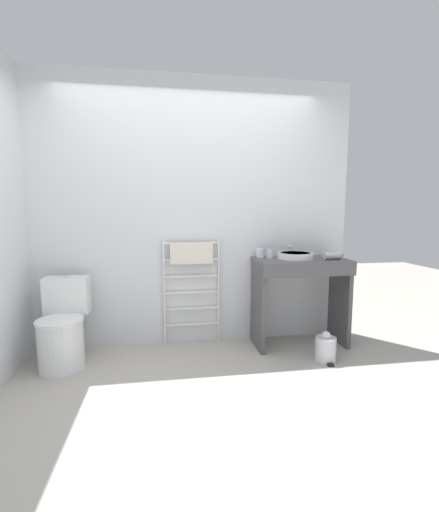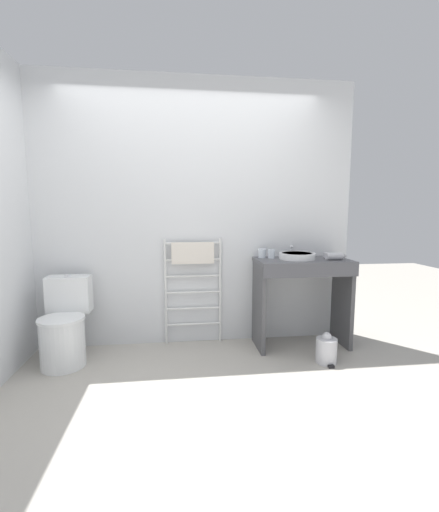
{
  "view_description": "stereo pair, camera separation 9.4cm",
  "coord_description": "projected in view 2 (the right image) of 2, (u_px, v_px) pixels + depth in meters",
  "views": [
    {
      "loc": [
        -0.25,
        -2.15,
        1.34
      ],
      "look_at": [
        0.22,
        0.8,
        0.95
      ],
      "focal_mm": 24.0,
      "sensor_mm": 36.0,
      "label": 1
    },
    {
      "loc": [
        -0.15,
        -2.16,
        1.34
      ],
      "look_at": [
        0.22,
        0.8,
        0.95
      ],
      "focal_mm": 24.0,
      "sensor_mm": 36.0,
      "label": 2
    }
  ],
  "objects": [
    {
      "name": "wall_back",
      "position": [
        192.0,
        214.0,
        3.46
      ],
      "size": [
        3.28,
        0.12,
        2.64
      ],
      "primitive_type": "cube",
      "color": "silver",
      "rests_on": "ground_plane"
    },
    {
      "name": "toilet",
      "position": [
        65.0,
        328.0,
        3.02
      ],
      "size": [
        0.39,
        0.54,
        0.76
      ],
      "color": "white",
      "rests_on": "ground_plane"
    },
    {
      "name": "hair_dryer",
      "position": [
        335.0,
        256.0,
        3.31
      ],
      "size": [
        0.22,
        0.16,
        0.07
      ],
      "color": "#B7B7BC",
      "rests_on": "vanity_counter"
    },
    {
      "name": "sink_basin",
      "position": [
        297.0,
        256.0,
        3.36
      ],
      "size": [
        0.35,
        0.35,
        0.06
      ],
      "color": "white",
      "rests_on": "vanity_counter"
    },
    {
      "name": "towel_radiator",
      "position": [
        193.0,
        269.0,
        3.42
      ],
      "size": [
        0.58,
        0.06,
        1.07
      ],
      "color": "silver",
      "rests_on": "ground_plane"
    },
    {
      "name": "faucet",
      "position": [
        291.0,
        249.0,
        3.52
      ],
      "size": [
        0.02,
        0.1,
        0.12
      ],
      "color": "silver",
      "rests_on": "vanity_counter"
    },
    {
      "name": "trash_bin",
      "position": [
        326.0,
        350.0,
        3.05
      ],
      "size": [
        0.18,
        0.22,
        0.28
      ],
      "color": "silver",
      "rests_on": "ground_plane"
    },
    {
      "name": "cup_near_wall",
      "position": [
        262.0,
        253.0,
        3.45
      ],
      "size": [
        0.07,
        0.07,
        0.09
      ],
      "color": "silver",
      "rests_on": "vanity_counter"
    },
    {
      "name": "cup_near_edge",
      "position": [
        271.0,
        254.0,
        3.42
      ],
      "size": [
        0.07,
        0.07,
        0.09
      ],
      "color": "silver",
      "rests_on": "vanity_counter"
    },
    {
      "name": "ground_plane",
      "position": [
        203.0,
        411.0,
        2.32
      ],
      "size": [
        12.0,
        12.0,
        0.0
      ],
      "primitive_type": "plane",
      "color": "#A8A399"
    },
    {
      "name": "vanity_counter",
      "position": [
        302.0,
        289.0,
        3.37
      ],
      "size": [
        0.9,
        0.49,
        0.88
      ],
      "color": "#4C4C51",
      "rests_on": "ground_plane"
    }
  ]
}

